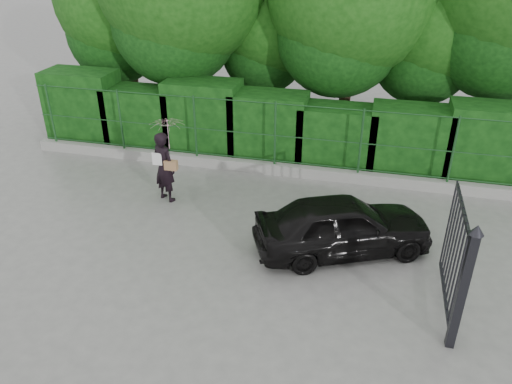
# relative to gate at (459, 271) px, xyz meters

# --- Properties ---
(ground) EXTENTS (80.00, 80.00, 0.00)m
(ground) POSITION_rel_gate_xyz_m (-4.60, 0.72, -1.19)
(ground) COLOR gray
(kerb) EXTENTS (14.00, 0.25, 0.30)m
(kerb) POSITION_rel_gate_xyz_m (-4.60, 5.22, -1.04)
(kerb) COLOR #9E9E99
(kerb) RESTS_ON ground
(fence) EXTENTS (14.13, 0.06, 1.80)m
(fence) POSITION_rel_gate_xyz_m (-4.38, 5.22, 0.01)
(fence) COLOR #1B4720
(fence) RESTS_ON kerb
(hedge) EXTENTS (14.20, 1.20, 2.28)m
(hedge) POSITION_rel_gate_xyz_m (-4.72, 6.22, -0.17)
(hedge) COLOR black
(hedge) RESTS_ON ground
(gate) EXTENTS (0.22, 2.33, 2.36)m
(gate) POSITION_rel_gate_xyz_m (0.00, 0.00, 0.00)
(gate) COLOR black
(gate) RESTS_ON ground
(woman) EXTENTS (0.96, 0.86, 2.15)m
(woman) POSITION_rel_gate_xyz_m (-6.48, 3.14, 0.16)
(woman) COLOR black
(woman) RESTS_ON ground
(car) EXTENTS (4.00, 2.90, 1.27)m
(car) POSITION_rel_gate_xyz_m (-2.02, 1.88, -0.55)
(car) COLOR black
(car) RESTS_ON ground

